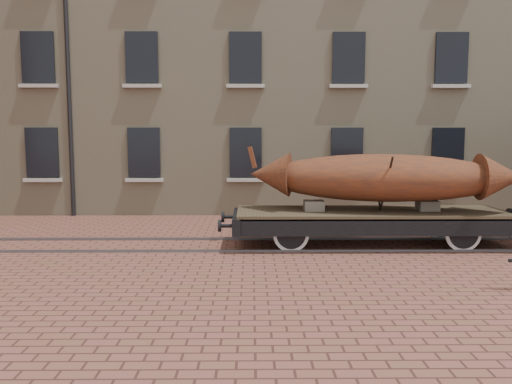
{
  "coord_description": "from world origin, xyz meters",
  "views": [
    {
      "loc": [
        -2.29,
        -12.29,
        2.67
      ],
      "look_at": [
        -2.18,
        0.5,
        1.3
      ],
      "focal_mm": 35.0,
      "sensor_mm": 36.0,
      "label": 1
    }
  ],
  "objects": [
    {
      "name": "ground",
      "position": [
        0.0,
        0.0,
        0.0
      ],
      "size": [
        90.0,
        90.0,
        0.0
      ],
      "primitive_type": "plane",
      "color": "brown"
    },
    {
      "name": "iron_boat",
      "position": [
        0.92,
        -0.0,
        1.71
      ],
      "size": [
        6.69,
        2.83,
        1.6
      ],
      "color": "brown",
      "rests_on": "flatcar_wagon"
    },
    {
      "name": "rail_track",
      "position": [
        0.0,
        0.0,
        0.03
      ],
      "size": [
        30.0,
        1.52,
        0.06
      ],
      "color": "#59595E",
      "rests_on": "ground"
    },
    {
      "name": "warehouse_cream",
      "position": [
        3.0,
        9.99,
        7.0
      ],
      "size": [
        40.0,
        10.19,
        14.0
      ],
      "color": "tan",
      "rests_on": "ground"
    },
    {
      "name": "flatcar_wagon",
      "position": [
        0.68,
        0.0,
        0.71
      ],
      "size": [
        7.53,
        2.04,
        1.14
      ],
      "color": "brown",
      "rests_on": "ground"
    }
  ]
}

